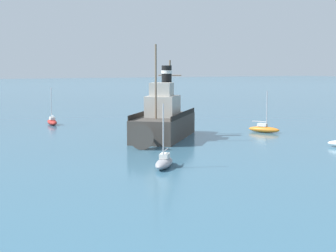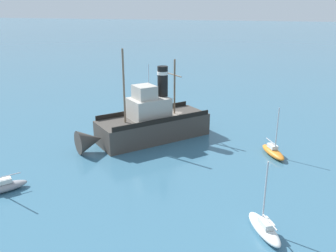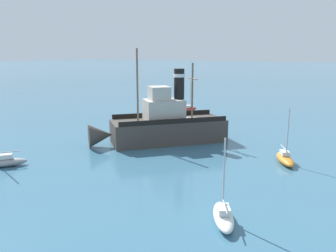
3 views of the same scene
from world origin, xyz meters
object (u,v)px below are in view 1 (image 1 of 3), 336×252
at_px(old_tugboat, 163,122).
at_px(sailboat_red, 52,122).
at_px(sailboat_orange, 264,129).
at_px(sailboat_grey, 164,162).

xyz_separation_m(old_tugboat, sailboat_red, (6.63, -18.94, -1.40)).
distance_m(old_tugboat, sailboat_orange, 13.13).
xyz_separation_m(sailboat_grey, sailboat_orange, (-20.26, -13.21, 0.00)).
bearing_deg(sailboat_grey, old_tugboat, -117.31).
relative_size(sailboat_orange, sailboat_red, 1.00).
xyz_separation_m(old_tugboat, sailboat_grey, (7.24, 14.01, -1.40)).
bearing_deg(sailboat_red, sailboat_grey, 88.94).
xyz_separation_m(sailboat_orange, sailboat_red, (19.65, -19.74, 0.00)).
relative_size(sailboat_grey, sailboat_orange, 1.00).
height_order(sailboat_grey, sailboat_orange, same).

